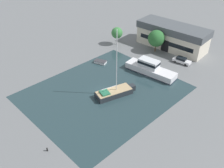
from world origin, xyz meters
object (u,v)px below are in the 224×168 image
object	(u,v)px
warehouse_building	(172,36)
quay_tree_by_water	(117,33)
quay_tree_near_building	(156,38)
sailboat_moored	(115,92)
parked_car	(182,60)
small_dinghy	(100,62)
motor_cruiser	(150,69)

from	to	relation	value
warehouse_building	quay_tree_by_water	bearing A→B (deg)	-146.02
quay_tree_near_building	sailboat_moored	size ratio (longest dim) A/B	0.43
quay_tree_near_building	parked_car	world-z (taller)	quay_tree_near_building
small_dinghy	quay_tree_by_water	bearing A→B (deg)	3.91
quay_tree_near_building	motor_cruiser	bearing A→B (deg)	-58.67
quay_tree_near_building	sailboat_moored	xyz separation A→B (m)	(6.90, -23.56, -3.32)
warehouse_building	quay_tree_by_water	size ratio (longest dim) A/B	3.95
parked_car	motor_cruiser	xyz separation A→B (m)	(-2.69, -10.24, 0.51)
warehouse_building	sailboat_moored	bearing A→B (deg)	-84.04
quay_tree_by_water	motor_cruiser	size ratio (longest dim) A/B	0.40
parked_car	sailboat_moored	distance (m)	23.18
motor_cruiser	small_dinghy	distance (m)	13.70
motor_cruiser	warehouse_building	bearing A→B (deg)	9.73
quay_tree_by_water	motor_cruiser	world-z (taller)	quay_tree_by_water
quay_tree_near_building	parked_car	size ratio (longest dim) A/B	1.30
quay_tree_near_building	warehouse_building	bearing A→B (deg)	74.80
quay_tree_by_water	small_dinghy	size ratio (longest dim) A/B	1.47
sailboat_moored	parked_car	bearing A→B (deg)	100.73
quay_tree_near_building	sailboat_moored	world-z (taller)	sailboat_moored
warehouse_building	quay_tree_near_building	bearing A→B (deg)	-109.60
warehouse_building	sailboat_moored	world-z (taller)	sailboat_moored
quay_tree_by_water	motor_cruiser	xyz separation A→B (m)	(17.80, -6.30, -2.39)
quay_tree_by_water	small_dinghy	world-z (taller)	quay_tree_by_water
quay_tree_near_building	motor_cruiser	xyz separation A→B (m)	(6.53, -10.73, -2.77)
sailboat_moored	small_dinghy	distance (m)	15.00
warehouse_building	sailboat_moored	xyz separation A→B (m)	(5.35, -29.28, -2.74)
sailboat_moored	warehouse_building	bearing A→B (deg)	116.82
quay_tree_by_water	motor_cruiser	bearing A→B (deg)	-19.50
warehouse_building	parked_car	world-z (taller)	warehouse_building
sailboat_moored	motor_cruiser	xyz separation A→B (m)	(-0.37, 12.82, 0.55)
sailboat_moored	motor_cruiser	world-z (taller)	sailboat_moored
sailboat_moored	small_dinghy	size ratio (longest dim) A/B	4.12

